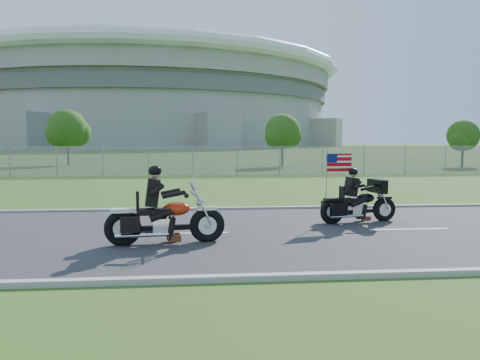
{
  "coord_description": "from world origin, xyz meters",
  "views": [
    {
      "loc": [
        -1.68,
        -11.95,
        2.46
      ],
      "look_at": [
        -0.59,
        0.0,
        1.41
      ],
      "focal_mm": 35.0,
      "sensor_mm": 36.0,
      "label": 1
    }
  ],
  "objects": [
    {
      "name": "motorcycle_follow",
      "position": [
        2.99,
        1.21,
        0.56
      ],
      "size": [
        2.43,
        0.96,
        2.03
      ],
      "rotation": [
        0.0,
        0.0,
        0.18
      ],
      "color": "black",
      "rests_on": "ground"
    },
    {
      "name": "ground",
      "position": [
        0.0,
        0.0,
        0.0
      ],
      "size": [
        420.0,
        420.0,
        0.0
      ],
      "primitive_type": "plane",
      "color": "#1D4716",
      "rests_on": "ground"
    },
    {
      "name": "stadium",
      "position": [
        -20.0,
        170.0,
        15.58
      ],
      "size": [
        140.4,
        140.4,
        29.2
      ],
      "color": "#A3A099",
      "rests_on": "ground"
    },
    {
      "name": "tree_fence_mid",
      "position": [
        -13.95,
        34.04,
        3.3
      ],
      "size": [
        3.96,
        3.69,
        5.3
      ],
      "color": "#382316",
      "rests_on": "ground"
    },
    {
      "name": "tree_fence_far",
      "position": [
        22.04,
        28.03,
        2.64
      ],
      "size": [
        3.08,
        2.87,
        4.2
      ],
      "color": "#382316",
      "rests_on": "ground"
    },
    {
      "name": "tree_fence_near",
      "position": [
        6.04,
        30.04,
        2.97
      ],
      "size": [
        3.52,
        3.28,
        4.75
      ],
      "color": "#382316",
      "rests_on": "ground"
    },
    {
      "name": "curb_north",
      "position": [
        0.0,
        4.05,
        0.05
      ],
      "size": [
        120.0,
        0.18,
        0.12
      ],
      "primitive_type": "cube",
      "color": "#9E9B93",
      "rests_on": "ground"
    },
    {
      "name": "curb_south",
      "position": [
        0.0,
        -4.05,
        0.05
      ],
      "size": [
        120.0,
        0.18,
        0.12
      ],
      "primitive_type": "cube",
      "color": "#9E9B93",
      "rests_on": "ground"
    },
    {
      "name": "fence",
      "position": [
        -5.0,
        20.0,
        1.0
      ],
      "size": [
        60.0,
        0.03,
        2.0
      ],
      "primitive_type": "cube",
      "color": "gray",
      "rests_on": "ground"
    },
    {
      "name": "motorcycle_lead",
      "position": [
        -2.48,
        -1.11,
        0.59
      ],
      "size": [
        2.8,
        0.89,
        1.88
      ],
      "rotation": [
        0.0,
        0.0,
        0.12
      ],
      "color": "black",
      "rests_on": "ground"
    },
    {
      "name": "road",
      "position": [
        0.0,
        0.0,
        0.02
      ],
      "size": [
        120.0,
        8.0,
        0.04
      ],
      "primitive_type": "cube",
      "color": "#28282B",
      "rests_on": "ground"
    }
  ]
}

